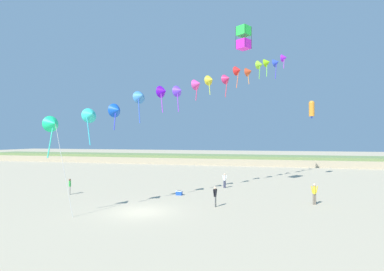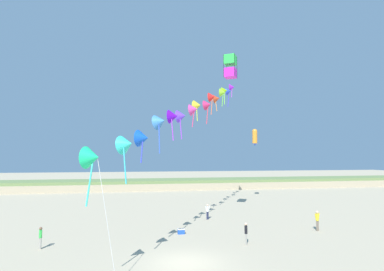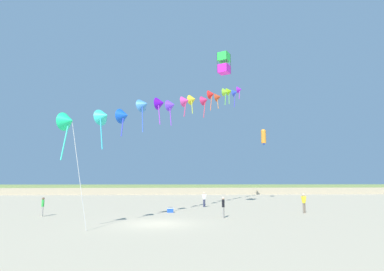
{
  "view_description": "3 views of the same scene",
  "coord_description": "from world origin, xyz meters",
  "px_view_note": "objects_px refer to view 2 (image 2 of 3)",
  "views": [
    {
      "loc": [
        9.11,
        -20.13,
        5.27
      ],
      "look_at": [
        0.22,
        13.63,
        5.7
      ],
      "focal_mm": 28.0,
      "sensor_mm": 36.0,
      "label": 1
    },
    {
      "loc": [
        -2.99,
        -18.22,
        6.3
      ],
      "look_at": [
        2.14,
        9.35,
        8.39
      ],
      "focal_mm": 28.0,
      "sensor_mm": 36.0,
      "label": 2
    },
    {
      "loc": [
        1.33,
        -20.65,
        2.92
      ],
      "look_at": [
        2.99,
        12.71,
        7.84
      ],
      "focal_mm": 28.0,
      "sensor_mm": 36.0,
      "label": 3
    }
  ],
  "objects_px": {
    "person_near_left": "(317,219)",
    "large_kite_low_lead": "(230,67)",
    "person_mid_center": "(40,236)",
    "person_near_right": "(208,210)",
    "beach_cooler": "(181,231)",
    "person_far_left": "(246,232)",
    "large_kite_mid_trail": "(255,137)"
  },
  "relations": [
    {
      "from": "person_near_right",
      "to": "person_far_left",
      "type": "bearing_deg",
      "value": -86.02
    },
    {
      "from": "large_kite_mid_trail",
      "to": "beach_cooler",
      "type": "bearing_deg",
      "value": -128.17
    },
    {
      "from": "person_mid_center",
      "to": "beach_cooler",
      "type": "relative_size",
      "value": 2.6
    },
    {
      "from": "person_near_right",
      "to": "large_kite_low_lead",
      "type": "xyz_separation_m",
      "value": [
        2.18,
        -1.26,
        14.8
      ]
    },
    {
      "from": "person_mid_center",
      "to": "person_near_right",
      "type": "bearing_deg",
      "value": 28.87
    },
    {
      "from": "person_mid_center",
      "to": "person_far_left",
      "type": "bearing_deg",
      "value": -6.72
    },
    {
      "from": "large_kite_low_lead",
      "to": "beach_cooler",
      "type": "height_order",
      "value": "large_kite_low_lead"
    },
    {
      "from": "beach_cooler",
      "to": "person_near_right",
      "type": "bearing_deg",
      "value": 56.15
    },
    {
      "from": "person_near_left",
      "to": "person_mid_center",
      "type": "xyz_separation_m",
      "value": [
        -21.95,
        -1.16,
        -0.12
      ]
    },
    {
      "from": "person_near_right",
      "to": "large_kite_low_lead",
      "type": "height_order",
      "value": "large_kite_low_lead"
    },
    {
      "from": "person_near_left",
      "to": "person_near_right",
      "type": "relative_size",
      "value": 1.09
    },
    {
      "from": "person_mid_center",
      "to": "large_kite_low_lead",
      "type": "distance_m",
      "value": 22.65
    },
    {
      "from": "large_kite_low_lead",
      "to": "person_near_left",
      "type": "bearing_deg",
      "value": -40.39
    },
    {
      "from": "beach_cooler",
      "to": "person_near_left",
      "type": "bearing_deg",
      "value": -5.62
    },
    {
      "from": "person_near_right",
      "to": "large_kite_mid_trail",
      "type": "relative_size",
      "value": 0.61
    },
    {
      "from": "person_near_left",
      "to": "beach_cooler",
      "type": "xyz_separation_m",
      "value": [
        -11.75,
        1.16,
        -0.78
      ]
    },
    {
      "from": "person_near_right",
      "to": "beach_cooler",
      "type": "distance_m",
      "value": 6.36
    },
    {
      "from": "person_mid_center",
      "to": "large_kite_mid_trail",
      "type": "height_order",
      "value": "large_kite_mid_trail"
    },
    {
      "from": "person_far_left",
      "to": "large_kite_mid_trail",
      "type": "xyz_separation_m",
      "value": [
        9.76,
        21.73,
        8.58
      ]
    },
    {
      "from": "person_far_left",
      "to": "person_near_left",
      "type": "bearing_deg",
      "value": 20.62
    },
    {
      "from": "person_far_left",
      "to": "large_kite_mid_trail",
      "type": "relative_size",
      "value": 0.62
    },
    {
      "from": "large_kite_mid_trail",
      "to": "person_far_left",
      "type": "bearing_deg",
      "value": -114.2
    },
    {
      "from": "person_far_left",
      "to": "beach_cooler",
      "type": "distance_m",
      "value": 5.83
    },
    {
      "from": "large_kite_mid_trail",
      "to": "beach_cooler",
      "type": "distance_m",
      "value": 24.38
    },
    {
      "from": "person_near_right",
      "to": "large_kite_mid_trail",
      "type": "height_order",
      "value": "large_kite_mid_trail"
    },
    {
      "from": "person_near_left",
      "to": "person_mid_center",
      "type": "relative_size",
      "value": 1.14
    },
    {
      "from": "person_near_left",
      "to": "beach_cooler",
      "type": "distance_m",
      "value": 11.83
    },
    {
      "from": "large_kite_mid_trail",
      "to": "person_mid_center",
      "type": "bearing_deg",
      "value": -140.3
    },
    {
      "from": "person_near_right",
      "to": "person_mid_center",
      "type": "xyz_separation_m",
      "value": [
        -13.72,
        -7.57,
        -0.04
      ]
    },
    {
      "from": "person_near_left",
      "to": "large_kite_mid_trail",
      "type": "bearing_deg",
      "value": 83.41
    },
    {
      "from": "person_near_left",
      "to": "large_kite_low_lead",
      "type": "distance_m",
      "value": 16.73
    },
    {
      "from": "person_far_left",
      "to": "large_kite_mid_trail",
      "type": "distance_m",
      "value": 25.32
    }
  ]
}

